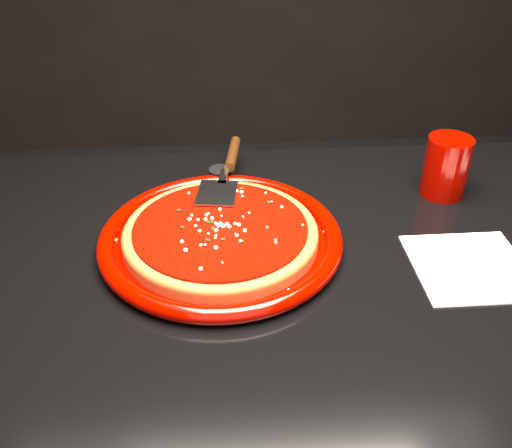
{
  "coord_description": "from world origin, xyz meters",
  "views": [
    {
      "loc": [
        -0.13,
        -0.71,
        1.3
      ],
      "look_at": [
        -0.08,
        0.08,
        0.77
      ],
      "focal_mm": 40.0,
      "sensor_mm": 36.0,
      "label": 1
    }
  ],
  "objects": [
    {
      "name": "table",
      "position": [
        0.0,
        0.0,
        0.38
      ],
      "size": [
        1.2,
        0.8,
        0.75
      ],
      "primitive_type": "cube",
      "color": "black",
      "rests_on": "floor"
    },
    {
      "name": "plate",
      "position": [
        -0.14,
        0.05,
        0.76
      ],
      "size": [
        0.51,
        0.51,
        0.03
      ],
      "primitive_type": "cylinder",
      "rotation": [
        0.0,
        0.0,
        -0.36
      ],
      "color": "#710300",
      "rests_on": "table"
    },
    {
      "name": "pizza_crust",
      "position": [
        -0.14,
        0.05,
        0.77
      ],
      "size": [
        0.41,
        0.41,
        0.02
      ],
      "primitive_type": "cylinder",
      "rotation": [
        0.0,
        0.0,
        -0.36
      ],
      "color": "brown",
      "rests_on": "plate"
    },
    {
      "name": "pizza_crust_rim",
      "position": [
        -0.14,
        0.05,
        0.78
      ],
      "size": [
        0.41,
        0.41,
        0.02
      ],
      "primitive_type": "torus",
      "rotation": [
        0.0,
        0.0,
        -0.36
      ],
      "color": "brown",
      "rests_on": "plate"
    },
    {
      "name": "pizza_sauce",
      "position": [
        -0.14,
        0.05,
        0.78
      ],
      "size": [
        0.36,
        0.36,
        0.01
      ],
      "primitive_type": "cylinder",
      "rotation": [
        0.0,
        0.0,
        -0.36
      ],
      "color": "#740800",
      "rests_on": "plate"
    },
    {
      "name": "parmesan_dusting",
      "position": [
        -0.14,
        0.05,
        0.79
      ],
      "size": [
        0.27,
        0.27,
        0.01
      ],
      "primitive_type": null,
      "color": "beige",
      "rests_on": "plate"
    },
    {
      "name": "basil_flecks",
      "position": [
        -0.14,
        0.05,
        0.79
      ],
      "size": [
        0.25,
        0.25,
        0.0
      ],
      "primitive_type": null,
      "color": "black",
      "rests_on": "plate"
    },
    {
      "name": "pizza_server",
      "position": [
        -0.12,
        0.23,
        0.8
      ],
      "size": [
        0.12,
        0.3,
        0.02
      ],
      "primitive_type": null,
      "rotation": [
        0.0,
        0.0,
        -0.14
      ],
      "color": "silver",
      "rests_on": "plate"
    },
    {
      "name": "cup",
      "position": [
        0.28,
        0.19,
        0.81
      ],
      "size": [
        0.09,
        0.09,
        0.11
      ],
      "primitive_type": "cylinder",
      "rotation": [
        0.0,
        0.0,
        0.17
      ],
      "color": "#7A0400",
      "rests_on": "table"
    },
    {
      "name": "napkin_a",
      "position": [
        0.25,
        -0.03,
        0.75
      ],
      "size": [
        0.18,
        0.18,
        0.0
      ],
      "primitive_type": "cube",
      "rotation": [
        0.0,
        0.0,
        0.0
      ],
      "color": "white",
      "rests_on": "table"
    },
    {
      "name": "ramekin",
      "position": [
        -0.13,
        0.26,
        0.77
      ],
      "size": [
        0.05,
        0.05,
        0.03
      ],
      "primitive_type": "cylinder",
      "rotation": [
        0.0,
        0.0,
        -0.21
      ],
      "color": "black",
      "rests_on": "table"
    }
  ]
}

